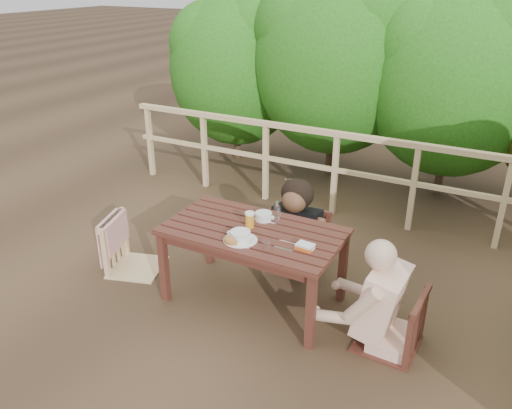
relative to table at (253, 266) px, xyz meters
The scene contains 16 objects.
ground 0.34m from the table, ahead, with size 60.00×60.00×0.00m, color #503A25.
table is the anchor object (origin of this frame).
chair_left 1.25m from the table, behind, with size 0.49×0.49×0.99m, color tan.
chair_far 0.83m from the table, 82.79° to the left, with size 0.46×0.46×0.92m, color #411F17.
chair_right 1.21m from the table, ahead, with size 0.47×0.47×0.96m, color #411F17.
woman 0.92m from the table, 82.96° to the left, with size 0.57×0.70×1.41m, color black, non-canonical shape.
diner_right 1.29m from the table, ahead, with size 0.58×0.72×1.44m, color beige, non-canonical shape.
railing 2.01m from the table, 90.00° to the left, with size 5.60×0.10×1.01m, color tan.
hedge_row 3.58m from the table, 82.87° to the left, with size 6.60×1.60×3.80m, color #215C14, non-canonical shape.
soup_near 0.44m from the table, 90.08° to the right, with size 0.28×0.28×0.09m, color white.
soup_far 0.43m from the table, 91.01° to the left, with size 0.25×0.25×0.08m, color silver.
bread_roll 0.48m from the table, 97.89° to the right, with size 0.12×0.09×0.07m, color olive.
beer_glass 0.42m from the table, 157.24° to the left, with size 0.08×0.08×0.15m, color gold.
bottle 0.50m from the table, 48.80° to the left, with size 0.06×0.06×0.23m, color silver.
tumbler 0.52m from the table, 44.66° to the right, with size 0.07×0.07×0.08m, color silver.
butter_tub 0.64m from the table, 11.99° to the right, with size 0.14×0.10×0.06m, color silver.
Camera 1 is at (1.79, -3.33, 2.66)m, focal length 35.95 mm.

